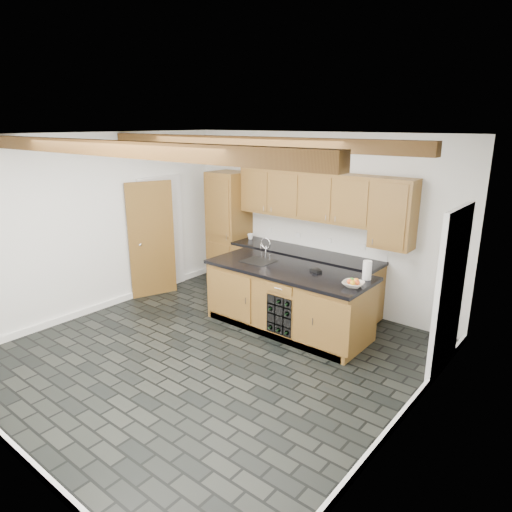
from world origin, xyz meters
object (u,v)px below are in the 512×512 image
(island, at_px, (287,299))
(paper_towel, at_px, (367,270))
(fruit_bowl, at_px, (353,284))
(kitchen_scale, at_px, (316,270))

(island, height_order, paper_towel, paper_towel)
(paper_towel, bearing_deg, fruit_bowl, -90.68)
(fruit_bowl, bearing_deg, paper_towel, 89.32)
(kitchen_scale, height_order, paper_towel, paper_towel)
(island, bearing_deg, paper_towel, 14.75)
(fruit_bowl, distance_m, paper_towel, 0.38)
(island, relative_size, kitchen_scale, 13.51)
(kitchen_scale, xyz_separation_m, paper_towel, (0.69, 0.16, 0.10))
(kitchen_scale, height_order, fruit_bowl, fruit_bowl)
(island, height_order, fruit_bowl, fruit_bowl)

